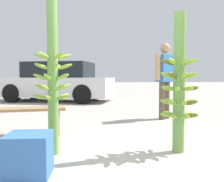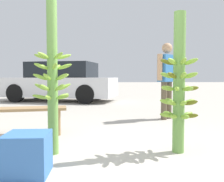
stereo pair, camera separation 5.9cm
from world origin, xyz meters
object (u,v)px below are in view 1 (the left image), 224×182
at_px(banana_stalk_center, 179,85).
at_px(produce_crate, 29,155).
at_px(banana_stalk_left, 53,78).
at_px(vendor_person, 165,74).
at_px(parked_car, 57,83).
at_px(market_bench, 21,112).

height_order(banana_stalk_center, produce_crate, banana_stalk_center).
bearing_deg(banana_stalk_left, banana_stalk_center, -0.33).
xyz_separation_m(banana_stalk_center, vendor_person, (0.47, 2.29, 0.14)).
xyz_separation_m(banana_stalk_left, parked_car, (-0.94, 6.36, -0.19)).
height_order(vendor_person, market_bench, vendor_person).
relative_size(market_bench, parked_car, 0.30).
relative_size(banana_stalk_left, produce_crate, 4.57).
xyz_separation_m(parked_car, produce_crate, (0.82, -6.97, -0.49)).
bearing_deg(banana_stalk_center, market_bench, 155.33).
relative_size(parked_car, produce_crate, 11.63).
bearing_deg(vendor_person, market_bench, 162.70).
bearing_deg(banana_stalk_center, produce_crate, -158.74).
bearing_deg(market_bench, produce_crate, -81.22).
bearing_deg(vendor_person, banana_stalk_left, -174.93).
height_order(vendor_person, parked_car, vendor_person).
relative_size(banana_stalk_center, market_bench, 1.21).
xyz_separation_m(vendor_person, produce_crate, (-2.03, -2.89, -0.74)).
distance_m(parked_car, produce_crate, 7.04).
bearing_deg(market_bench, banana_stalk_left, -65.80).
distance_m(vendor_person, market_bench, 2.94).
bearing_deg(produce_crate, banana_stalk_left, 79.43).
distance_m(vendor_person, produce_crate, 3.61).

